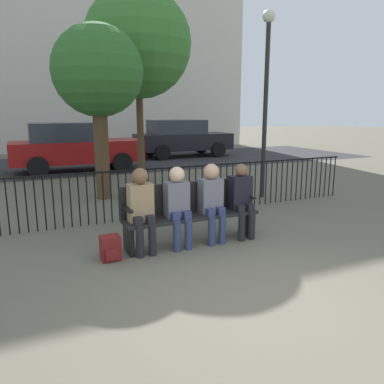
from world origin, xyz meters
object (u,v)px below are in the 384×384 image
object	(u,v)px
lamp_post	(266,79)
park_bench	(190,210)
seated_person_1	(178,202)
seated_person_3	(241,197)
parked_car_0	(74,146)
tree_1	(98,73)
backpack	(111,248)
seated_person_0	(141,206)
seated_person_2	(212,198)
parked_car_1	(181,138)
tree_0	(138,44)

from	to	relation	value
lamp_post	park_bench	bearing A→B (deg)	-143.15
seated_person_1	seated_person_3	world-z (taller)	seated_person_1
seated_person_3	parked_car_0	bearing A→B (deg)	100.06
seated_person_1	tree_1	bearing A→B (deg)	95.31
park_bench	seated_person_3	distance (m)	0.86
park_bench	seated_person_1	distance (m)	0.33
park_bench	backpack	xyz separation A→B (m)	(-1.28, -0.23, -0.34)
seated_person_0	seated_person_2	size ratio (longest dim) A/B	1.00
backpack	parked_car_0	xyz separation A→B (m)	(0.67, 8.25, 0.68)
parked_car_0	tree_1	bearing A→B (deg)	-89.73
seated_person_3	parked_car_1	bearing A→B (deg)	71.79
seated_person_2	tree_0	bearing A→B (deg)	84.25
seated_person_2	tree_0	xyz separation A→B (m)	(0.54, 5.39, 3.06)
backpack	parked_car_0	size ratio (longest dim) A/B	0.08
backpack	parked_car_0	bearing A→B (deg)	85.37
seated_person_3	tree_1	world-z (taller)	tree_1
seated_person_0	seated_person_1	bearing A→B (deg)	-0.08
tree_0	parked_car_1	size ratio (longest dim) A/B	1.24
seated_person_1	tree_1	world-z (taller)	tree_1
seated_person_0	parked_car_1	bearing A→B (deg)	64.14
seated_person_1	lamp_post	distance (m)	4.31
backpack	parked_car_1	distance (m)	11.99
park_bench	tree_1	bearing A→B (deg)	99.48
tree_1	parked_car_0	bearing A→B (deg)	90.27
park_bench	lamp_post	world-z (taller)	lamp_post
backpack	lamp_post	xyz separation A→B (m)	(4.12, 2.36, 2.51)
tree_0	tree_1	xyz separation A→B (m)	(-1.44, -1.73, -0.96)
tree_0	seated_person_1	bearing A→B (deg)	-101.57
seated_person_3	tree_0	bearing A→B (deg)	89.80
parked_car_0	parked_car_1	world-z (taller)	same
seated_person_0	tree_1	world-z (taller)	tree_1
tree_1	tree_0	bearing A→B (deg)	50.11
seated_person_0	parked_car_0	bearing A→B (deg)	88.68
tree_1	parked_car_0	world-z (taller)	tree_1
park_bench	seated_person_0	world-z (taller)	seated_person_0
seated_person_1	park_bench	bearing A→B (deg)	27.82
seated_person_2	tree_1	bearing A→B (deg)	103.82
seated_person_0	lamp_post	world-z (taller)	lamp_post
seated_person_2	tree_0	size ratio (longest dim) A/B	0.23
seated_person_2	lamp_post	xyz separation A→B (m)	(2.53, 2.26, 1.99)
park_bench	seated_person_2	world-z (taller)	seated_person_2
seated_person_1	backpack	xyz separation A→B (m)	(-1.03, -0.10, -0.51)
tree_0	tree_1	distance (m)	2.45
backpack	park_bench	bearing A→B (deg)	10.23
park_bench	seated_person_1	bearing A→B (deg)	-152.18
lamp_post	tree_1	bearing A→B (deg)	157.67
tree_0	lamp_post	bearing A→B (deg)	-57.71
seated_person_2	parked_car_1	bearing A→B (deg)	69.24
seated_person_2	tree_0	world-z (taller)	tree_0
seated_person_3	park_bench	bearing A→B (deg)	170.96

